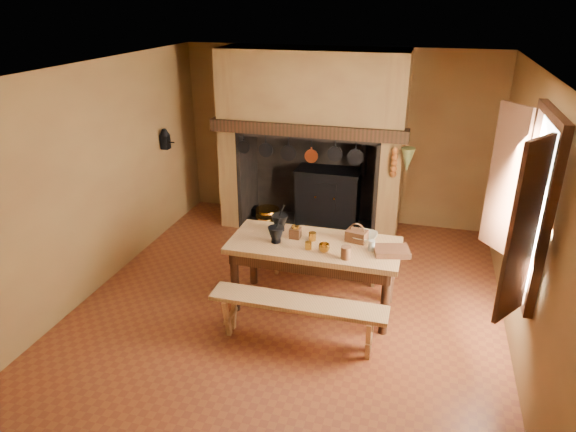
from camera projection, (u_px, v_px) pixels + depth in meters
The scene contains 28 objects.
floor at pixel (292, 300), 6.40m from camera, with size 5.50×5.50×0.00m, color brown.
ceiling at pixel (293, 69), 5.30m from camera, with size 5.50×5.50×0.00m, color silver.
back_wall at pixel (336, 136), 8.28m from camera, with size 5.00×0.02×2.80m, color olive.
wall_left at pixel (101, 176), 6.46m from camera, with size 0.02×5.50×2.80m, color olive.
wall_right at pixel (529, 218), 5.24m from camera, with size 0.02×5.50×2.80m, color olive.
wall_front at pixel (187, 337), 3.41m from camera, with size 5.00×0.02×2.80m, color olive.
chimney_breast at pixel (313, 116), 7.81m from camera, with size 2.95×0.96×2.80m.
iron_range at pixel (329, 196), 8.39m from camera, with size 1.12×0.55×1.60m.
hearth_pans at pixel (266, 216), 8.59m from camera, with size 0.51×0.62×0.20m.
hanging_pans at pixel (302, 153), 7.55m from camera, with size 1.92×0.29×0.27m.
onion_string at pixel (394, 163), 7.22m from camera, with size 0.12×0.10×0.46m, color #A95F1F, non-canonical shape.
herb_bunch at pixel (407, 160), 7.15m from camera, with size 0.20×0.20×0.35m, color brown.
window at pixel (524, 204), 4.80m from camera, with size 0.39×1.75×1.76m.
wall_coffee_mill at pixel (165, 138), 7.77m from camera, with size 0.23×0.16×0.31m.
work_table at pixel (314, 253), 6.00m from camera, with size 1.97×0.88×0.86m.
bench_front at pixel (298, 312), 5.45m from camera, with size 1.90×0.33×0.53m.
bench_back at pixel (325, 256), 6.76m from camera, with size 1.60×0.28×0.45m.
mortar_large at pixel (280, 222), 6.22m from camera, with size 0.20×0.20×0.34m.
mortar_small at pixel (276, 234), 5.92m from camera, with size 0.19×0.19×0.32m.
coffee_grinder at pixel (295, 232), 6.05m from camera, with size 0.17×0.13×0.19m.
brass_mug_a at pixel (308, 246), 5.79m from camera, with size 0.08×0.08×0.09m, color #BE872B.
brass_mug_b at pixel (312, 236), 5.99m from camera, with size 0.09×0.09×0.10m, color #BE872B.
mixing_bowl at pixel (364, 237), 6.01m from camera, with size 0.32×0.32×0.08m, color beige.
stoneware_crock at pixel (346, 253), 5.56m from camera, with size 0.11×0.11×0.14m, color brown.
glass_jar at pixel (372, 246), 5.74m from camera, with size 0.07×0.07×0.13m, color beige.
wicker_basket at pixel (357, 235), 5.97m from camera, with size 0.27×0.21×0.23m.
wooden_tray at pixel (392, 251), 5.68m from camera, with size 0.38×0.27×0.07m, color #381F12.
brass_cup at pixel (324, 248), 5.72m from camera, with size 0.12×0.12×0.10m, color #BE872B.
Camera 1 is at (1.40, -5.29, 3.49)m, focal length 32.00 mm.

